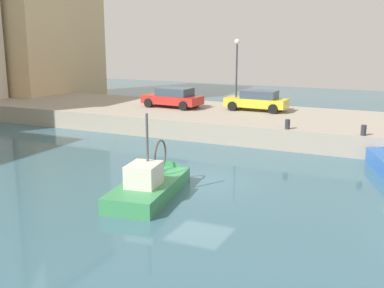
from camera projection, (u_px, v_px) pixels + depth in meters
The scene contains 9 objects.
water_surface at pixel (200, 181), 20.95m from camera, with size 80.00×80.00×0.00m, color #386070.
quay_wall at pixel (272, 124), 30.96m from camera, with size 9.00×56.00×1.20m, color #9E9384.
fishing_boat_green at pixel (153, 190), 19.36m from camera, with size 5.86×2.69×4.27m.
parked_car_yellow at pixel (257, 100), 32.54m from camera, with size 1.88×4.25×1.40m.
parked_car_red at pixel (173, 97), 34.01m from camera, with size 2.29×4.40×1.41m.
mooring_bollard_south at pixel (364, 130), 24.62m from camera, with size 0.28×0.28×0.55m, color #2D2D33.
mooring_bollard_mid at pixel (287, 124), 26.27m from camera, with size 0.28×0.28×0.55m, color #2D2D33.
quay_streetlamp at pixel (237, 62), 32.68m from camera, with size 0.36×0.36×4.83m.
waterfront_building_west at pixel (31, 8), 43.45m from camera, with size 11.02×8.85×17.34m.
Camera 1 is at (-18.30, -8.15, 6.34)m, focal length 44.41 mm.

